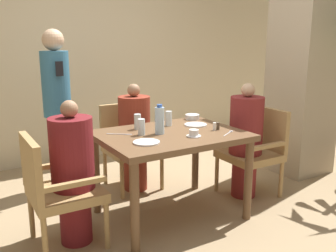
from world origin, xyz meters
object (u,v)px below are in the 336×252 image
teacup_with_saucer (194,133)px  plate_main_left (146,142)px  plate_main_right (196,125)px  bowl_small (192,117)px  chair_left_side (55,186)px  diner_in_left_chair (73,172)px  chair_right_side (255,147)px  standing_host (57,105)px  water_bottle (160,120)px  diner_in_far_chair (135,136)px  glass_tall_far (138,122)px  chair_far_side (129,142)px  glass_tall_near (169,118)px  diner_in_right_chair (246,140)px  glass_tall_mid (141,127)px

teacup_with_saucer → plate_main_left: bearing=176.9°
plate_main_right → bowl_small: bearing=62.0°
chair_left_side → diner_in_left_chair: size_ratio=0.78×
chair_right_side → standing_host: size_ratio=0.53×
water_bottle → diner_in_far_chair: bearing=82.0°
plate_main_left → glass_tall_far: 0.47m
chair_left_side → teacup_with_saucer: 1.14m
chair_far_side → glass_tall_near: size_ratio=6.39×
glass_tall_far → chair_right_side: bearing=-12.7°
plate_main_left → diner_in_left_chair: bearing=161.3°
diner_in_right_chair → plate_main_left: diner_in_right_chair is taller
chair_far_side → water_bottle: 0.92m
chair_left_side → diner_in_far_chair: 1.22m
glass_tall_near → glass_tall_far: bearing=175.4°
diner_in_right_chair → teacup_with_saucer: size_ratio=9.36×
standing_host → plate_main_left: (0.32, -1.33, -0.11)m
diner_in_right_chair → glass_tall_near: diner_in_right_chair is taller
glass_tall_near → glass_tall_far: (-0.30, 0.02, 0.00)m
diner_in_far_chair → glass_tall_mid: size_ratio=8.17×
plate_main_left → plate_main_right: bearing=24.4°
chair_far_side → bowl_small: chair_far_side is taller
water_bottle → glass_tall_near: water_bottle is taller
diner_in_right_chair → bowl_small: size_ratio=8.15×
glass_tall_mid → bowl_small: bearing=22.7°
chair_right_side → plate_main_left: size_ratio=4.18×
teacup_with_saucer → glass_tall_near: 0.44m
standing_host → bowl_small: 1.37m
chair_left_side → water_bottle: 0.97m
standing_host → diner_in_right_chair: bearing=-37.7°
diner_in_left_chair → diner_in_far_chair: bearing=39.8°
diner_in_right_chair → water_bottle: diner_in_right_chair is taller
plate_main_left → teacup_with_saucer: bearing=-3.1°
chair_left_side → bowl_small: chair_left_side is taller
plate_main_right → glass_tall_near: (-0.22, 0.12, 0.06)m
glass_tall_far → bowl_small: bearing=8.7°
diner_in_left_chair → diner_in_far_chair: 1.11m
water_bottle → chair_right_side: bearing=-1.1°
diner_in_far_chair → glass_tall_mid: 0.73m
chair_left_side → water_bottle: water_bottle is taller
chair_right_side → diner_in_right_chair: diner_in_right_chair is taller
chair_left_side → bowl_small: size_ratio=6.23×
chair_right_side → standing_host: (-1.63, 1.16, 0.40)m
chair_right_side → plate_main_left: (-1.31, -0.18, 0.28)m
chair_right_side → diner_in_left_chair: bearing=180.0°
plate_main_left → water_bottle: (0.23, 0.20, 0.11)m
standing_host → teacup_with_saucer: standing_host is taller
standing_host → plate_main_left: size_ratio=7.89×
chair_right_side → standing_host: 2.04m
water_bottle → glass_tall_mid: 0.16m
plate_main_right → water_bottle: 0.46m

